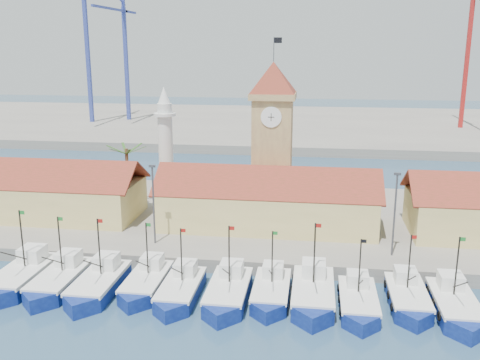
# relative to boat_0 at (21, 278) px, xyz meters

# --- Properties ---
(ground) EXTENTS (400.00, 400.00, 0.00)m
(ground) POSITION_rel_boat_0_xyz_m (22.89, -2.43, -0.82)
(ground) COLOR navy
(ground) RESTS_ON ground
(quay) EXTENTS (140.00, 32.00, 1.50)m
(quay) POSITION_rel_boat_0_xyz_m (22.89, 21.57, -0.07)
(quay) COLOR gray
(quay) RESTS_ON ground
(terminal) EXTENTS (240.00, 80.00, 2.00)m
(terminal) POSITION_rel_boat_0_xyz_m (22.89, 107.57, 0.18)
(terminal) COLOR gray
(terminal) RESTS_ON ground
(boat_0) EXTENTS (3.85, 10.55, 7.98)m
(boat_0) POSITION_rel_boat_0_xyz_m (0.00, 0.00, 0.00)
(boat_0) COLOR navy
(boat_0) RESTS_ON ground
(boat_1) EXTENTS (3.65, 9.99, 7.56)m
(boat_1) POSITION_rel_boat_0_xyz_m (4.07, -0.19, -0.04)
(boat_1) COLOR navy
(boat_1) RESTS_ON ground
(boat_2) EXTENTS (3.69, 10.12, 7.66)m
(boat_2) POSITION_rel_boat_0_xyz_m (8.22, -0.51, -0.03)
(boat_2) COLOR navy
(boat_2) RESTS_ON ground
(boat_3) EXTENTS (3.41, 9.34, 7.07)m
(boat_3) POSITION_rel_boat_0_xyz_m (12.61, 0.65, -0.09)
(boat_3) COLOR navy
(boat_3) RESTS_ON ground
(boat_4) EXTENTS (3.41, 9.35, 7.08)m
(boat_4) POSITION_rel_boat_0_xyz_m (16.32, -0.49, -0.09)
(boat_4) COLOR navy
(boat_4) RESTS_ON ground
(boat_5) EXTENTS (3.63, 9.94, 7.52)m
(boat_5) POSITION_rel_boat_0_xyz_m (20.86, -0.45, -0.05)
(boat_5) COLOR navy
(boat_5) RESTS_ON ground
(boat_6) EXTENTS (3.33, 9.13, 6.90)m
(boat_6) POSITION_rel_boat_0_xyz_m (24.81, 0.44, -0.11)
(boat_6) COLOR navy
(boat_6) RESTS_ON ground
(boat_7) EXTENTS (3.82, 10.46, 7.92)m
(boat_7) POSITION_rel_boat_0_xyz_m (28.70, 0.30, -0.01)
(boat_7) COLOR navy
(boat_7) RESTS_ON ground
(boat_8) EXTENTS (3.33, 9.12, 6.90)m
(boat_8) POSITION_rel_boat_0_xyz_m (32.76, -0.54, -0.11)
(boat_8) COLOR navy
(boat_8) RESTS_ON ground
(boat_9) EXTENTS (3.38, 9.26, 7.01)m
(boat_9) POSITION_rel_boat_0_xyz_m (37.30, 0.88, -0.10)
(boat_9) COLOR navy
(boat_9) RESTS_ON ground
(boat_10) EXTENTS (3.58, 9.82, 7.43)m
(boat_10) POSITION_rel_boat_0_xyz_m (41.16, -0.22, -0.06)
(boat_10) COLOR navy
(boat_10) RESTS_ON ground
(hall_left) EXTENTS (31.20, 10.13, 7.61)m
(hall_left) POSITION_rel_boat_0_xyz_m (-9.11, 17.57, 3.16)
(hall_left) COLOR #E4CB7D
(hall_left) RESTS_ON quay
(hall_center) EXTENTS (27.04, 10.13, 7.61)m
(hall_center) POSITION_rel_boat_0_xyz_m (22.89, 17.57, 3.16)
(hall_center) COLOR #E4CB7D
(hall_center) RESTS_ON quay
(clock_tower) EXTENTS (5.80, 5.80, 22.70)m
(clock_tower) POSITION_rel_boat_0_xyz_m (22.89, 23.57, 11.14)
(clock_tower) COLOR tan
(clock_tower) RESTS_ON quay
(minaret) EXTENTS (3.00, 3.00, 16.30)m
(minaret) POSITION_rel_boat_0_xyz_m (7.89, 25.57, 8.90)
(minaret) COLOR silver
(minaret) RESTS_ON quay
(palm_tree) EXTENTS (5.60, 5.03, 8.39)m
(palm_tree) POSITION_rel_boat_0_xyz_m (2.89, 23.57, 5.42)
(palm_tree) COLOR brown
(palm_tree) RESTS_ON quay
(lamp_posts) EXTENTS (80.70, 0.25, 9.03)m
(lamp_posts) POSITION_rel_boat_0_xyz_m (23.39, 9.57, 5.65)
(lamp_posts) COLOR #3F3F44
(lamp_posts) RESTS_ON quay
(crane_blue_far) EXTENTS (1.00, 36.83, 46.89)m
(crane_blue_far) POSITION_rel_boat_0_xyz_m (-34.92, 97.70, 27.53)
(crane_blue_far) COLOR #324199
(crane_blue_far) RESTS_ON terminal
(crane_blue_near) EXTENTS (1.00, 31.82, 38.59)m
(crane_blue_near) POSITION_rel_boat_0_xyz_m (-26.07, 104.20, 22.53)
(crane_blue_near) COLOR #324199
(crane_blue_near) RESTS_ON terminal
(crane_red_right) EXTENTS (1.00, 34.90, 43.79)m
(crane_red_right) POSITION_rel_boat_0_xyz_m (66.58, 100.89, 25.66)
(crane_red_right) COLOR #B01D1B
(crane_red_right) RESTS_ON terminal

